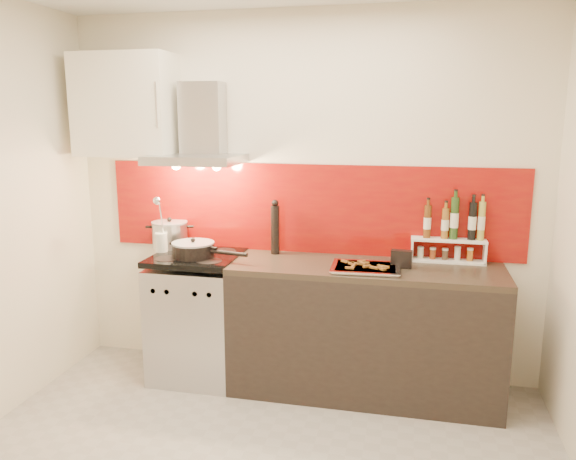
% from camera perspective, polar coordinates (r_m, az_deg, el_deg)
% --- Properties ---
extents(back_wall, '(3.40, 0.02, 2.60)m').
position_cam_1_polar(back_wall, '(4.04, 1.40, 3.33)').
color(back_wall, silver).
rests_on(back_wall, ground).
extents(backsplash, '(3.00, 0.02, 0.64)m').
position_cam_1_polar(backsplash, '(4.04, 2.05, 2.16)').
color(backsplash, maroon).
rests_on(backsplash, back_wall).
extents(range_stove, '(0.60, 0.60, 0.91)m').
position_cam_1_polar(range_stove, '(4.17, -9.10, -8.76)').
color(range_stove, '#B7B7BA').
rests_on(range_stove, ground).
extents(counter, '(1.80, 0.60, 0.90)m').
position_cam_1_polar(counter, '(3.91, 7.77, -9.99)').
color(counter, black).
rests_on(counter, ground).
extents(range_hood, '(0.62, 0.50, 0.61)m').
position_cam_1_polar(range_hood, '(4.05, -8.94, 9.50)').
color(range_hood, '#B7B7BA').
rests_on(range_hood, back_wall).
extents(upper_cabinet, '(0.70, 0.35, 0.72)m').
position_cam_1_polar(upper_cabinet, '(4.27, -16.15, 12.08)').
color(upper_cabinet, white).
rests_on(upper_cabinet, back_wall).
extents(stock_pot, '(0.27, 0.27, 0.23)m').
position_cam_1_polar(stock_pot, '(4.29, -11.90, -0.42)').
color(stock_pot, '#B7B7BA').
rests_on(stock_pot, range_stove).
extents(saute_pan, '(0.57, 0.30, 0.14)m').
position_cam_1_polar(saute_pan, '(3.97, -9.52, -1.96)').
color(saute_pan, black).
rests_on(saute_pan, range_stove).
extents(utensil_jar, '(0.09, 0.13, 0.42)m').
position_cam_1_polar(utensil_jar, '(4.14, -12.80, -0.62)').
color(utensil_jar, silver).
rests_on(utensil_jar, range_stove).
extents(pepper_mill, '(0.06, 0.06, 0.39)m').
position_cam_1_polar(pepper_mill, '(4.01, -1.32, 0.23)').
color(pepper_mill, black).
rests_on(pepper_mill, counter).
extents(step_shelf, '(0.50, 0.14, 0.45)m').
position_cam_1_polar(step_shelf, '(3.94, 16.34, -0.60)').
color(step_shelf, white).
rests_on(step_shelf, counter).
extents(caddy_box, '(0.14, 0.07, 0.12)m').
position_cam_1_polar(caddy_box, '(3.74, 11.45, -2.89)').
color(caddy_box, black).
rests_on(caddy_box, counter).
extents(baking_tray, '(0.45, 0.36, 0.03)m').
position_cam_1_polar(baking_tray, '(3.67, 7.88, -3.77)').
color(baking_tray, silver).
rests_on(baking_tray, counter).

